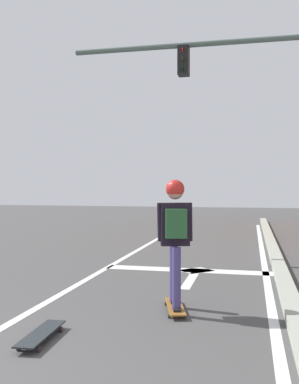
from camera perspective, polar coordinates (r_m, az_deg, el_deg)
lane_line_center at (r=8.84m, az=-5.28°, el=-9.54°), size 0.12×20.00×0.01m
lane_line_curbside at (r=8.41m, az=14.70°, el=-10.10°), size 0.12×20.00×0.01m
stop_bar at (r=8.50m, az=4.97°, el=-9.95°), size 3.13×0.40×0.01m
lane_arrow_stem at (r=7.66m, az=5.27°, el=-11.16°), size 0.16×1.40×0.01m
lane_arrow_head at (r=8.49m, az=6.04°, el=-9.97°), size 0.71×0.71×0.01m
curb_strip at (r=8.41m, az=16.42°, el=-9.64°), size 0.24×24.00×0.14m
skateboard at (r=5.82m, az=3.29°, el=-14.46°), size 0.41×0.85×0.07m
skater at (r=5.62m, az=3.32°, el=-4.48°), size 0.43×0.60×1.60m
spare_skateboard at (r=4.92m, az=-13.74°, el=-17.26°), size 0.27×0.88×0.08m
traffic_signal_mast at (r=9.95m, az=12.11°, el=11.74°), size 5.14×0.34×4.98m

